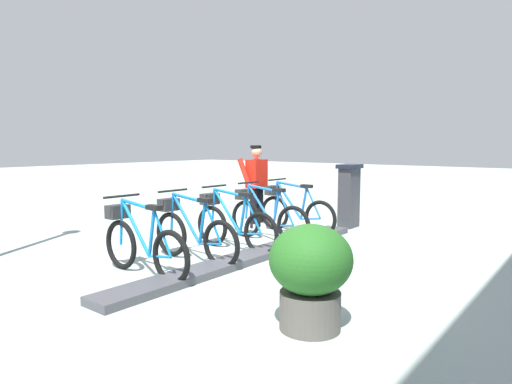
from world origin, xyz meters
TOP-DOWN VIEW (x-y plane):
  - ground_plane at (0.00, 0.00)m, footprint 60.00×60.00m
  - dock_rail_base at (0.00, 0.00)m, footprint 0.44×5.22m
  - payment_kiosk at (0.05, -3.17)m, footprint 0.36×0.52m
  - bike_docked_0 at (0.62, -2.01)m, footprint 1.72×0.54m
  - bike_docked_1 at (0.62, -1.13)m, footprint 1.72×0.54m
  - bike_docked_2 at (0.62, -0.24)m, footprint 1.72×0.54m
  - bike_docked_3 at (0.62, 0.64)m, footprint 1.72×0.54m
  - bike_docked_4 at (0.62, 1.52)m, footprint 1.72×0.54m
  - worker_near_rack at (1.48, -1.96)m, footprint 0.46×0.62m
  - planter_bush at (-1.96, 1.62)m, footprint 0.76×0.76m

SIDE VIEW (x-z plane):
  - ground_plane at x=0.00m, z-range 0.00..0.00m
  - dock_rail_base at x=0.00m, z-range 0.00..0.10m
  - bike_docked_0 at x=0.62m, z-range -0.08..0.94m
  - bike_docked_1 at x=0.62m, z-range -0.08..0.94m
  - bike_docked_2 at x=0.62m, z-range -0.08..0.94m
  - bike_docked_3 at x=0.62m, z-range -0.08..0.94m
  - bike_docked_4 at x=0.62m, z-range -0.08..0.94m
  - planter_bush at x=-1.96m, z-range 0.06..1.03m
  - payment_kiosk at x=0.05m, z-range 0.03..1.31m
  - worker_near_rack at x=1.48m, z-range 0.08..1.74m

